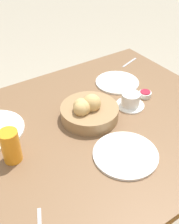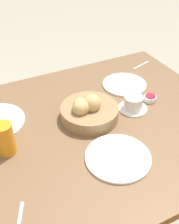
% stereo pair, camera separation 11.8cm
% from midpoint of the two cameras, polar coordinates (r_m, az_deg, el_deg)
% --- Properties ---
extents(dining_table, '(1.25, 0.96, 0.77)m').
position_cam_midpoint_polar(dining_table, '(1.22, 2.11, -6.76)').
color(dining_table, brown).
rests_on(dining_table, ground_plane).
extents(bread_basket, '(0.24, 0.24, 0.12)m').
position_cam_midpoint_polar(bread_basket, '(1.16, 2.62, 0.16)').
color(bread_basket, '#99754C').
rests_on(bread_basket, dining_table).
extents(plate_near_left, '(0.22, 0.22, 0.01)m').
position_cam_midpoint_polar(plate_near_left, '(1.42, 9.46, 5.47)').
color(plate_near_left, white).
rests_on(plate_near_left, dining_table).
extents(plate_far_center, '(0.24, 0.24, 0.01)m').
position_cam_midpoint_polar(plate_far_center, '(1.03, 9.10, -9.23)').
color(plate_far_center, white).
rests_on(plate_far_center, dining_table).
extents(juice_glass, '(0.07, 0.07, 0.13)m').
position_cam_midpoint_polar(juice_glass, '(1.03, -13.72, -5.37)').
color(juice_glass, orange).
rests_on(juice_glass, dining_table).
extents(coffee_cup, '(0.13, 0.13, 0.06)m').
position_cam_midpoint_polar(coffee_cup, '(1.25, 11.55, 1.59)').
color(coffee_cup, white).
rests_on(coffee_cup, dining_table).
extents(jam_bowl_berry, '(0.06, 0.06, 0.03)m').
position_cam_midpoint_polar(jam_bowl_berry, '(1.33, 14.72, 2.64)').
color(jam_bowl_berry, white).
rests_on(jam_bowl_berry, dining_table).
extents(spoon_coffee, '(0.13, 0.05, 0.00)m').
position_cam_midpoint_polar(spoon_coffee, '(1.62, 12.53, 9.21)').
color(spoon_coffee, '#B7B7BC').
rests_on(spoon_coffee, dining_table).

